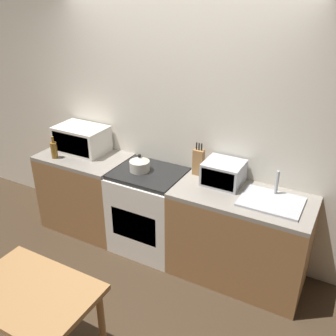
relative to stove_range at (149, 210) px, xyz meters
The scene contains 12 objects.
ground_plane 0.98m from the stove_range, 80.43° to the right, with size 16.00×16.00×0.00m, color #3D2D1E.
wall_back 0.93m from the stove_range, 66.90° to the left, with size 10.00×0.06×2.60m.
counter_left_run 0.83m from the stove_range, behind, with size 0.96×0.62×0.90m.
counter_right_run 0.98m from the stove_range, ahead, with size 1.25×0.62×0.90m.
stove_range is the anchor object (origin of this frame).
kettle 0.54m from the stove_range, behind, with size 0.20×0.20×0.18m.
microwave 1.10m from the stove_range, behind, with size 0.56×0.37×0.28m.
bottle 1.20m from the stove_range, 169.80° to the right, with size 0.07×0.07×0.24m.
knife_block 0.77m from the stove_range, 22.53° to the left, with size 0.10×0.06×0.33m.
toaster_oven 0.93m from the stove_range, 10.07° to the left, with size 0.35×0.32×0.22m.
sink_basin 1.31m from the stove_range, ahead, with size 0.52×0.40×0.24m.
dining_table 1.65m from the stove_range, 87.23° to the right, with size 0.87×0.60×0.77m.
Camera 1 is at (1.61, -1.95, 2.58)m, focal length 40.00 mm.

